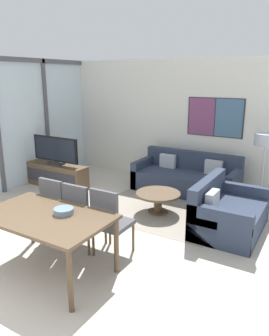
% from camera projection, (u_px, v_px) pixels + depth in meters
% --- Properties ---
extents(wall_back, '(6.62, 0.09, 2.80)m').
position_uv_depth(wall_back, '(178.00, 121.00, 7.58)').
color(wall_back, silver).
rests_on(wall_back, ground_plane).
extents(area_rug, '(2.30, 1.64, 0.01)m').
position_uv_depth(area_rug, '(158.00, 212.00, 6.00)').
color(area_rug, gray).
rests_on(area_rug, ground_plane).
extents(tv_console, '(1.52, 0.42, 0.52)m').
position_uv_depth(tv_console, '(57.00, 175.00, 7.36)').
color(tv_console, brown).
rests_on(tv_console, ground_plane).
extents(television, '(1.24, 0.20, 0.62)m').
position_uv_depth(television, '(55.00, 151.00, 7.21)').
color(television, '#2D2D33').
rests_on(television, tv_console).
extents(sofa_main, '(2.20, 0.95, 0.82)m').
position_uv_depth(sofa_main, '(187.00, 179.00, 7.08)').
color(sofa_main, '#2D384C').
rests_on(sofa_main, ground_plane).
extents(sofa_side, '(0.95, 1.42, 0.82)m').
position_uv_depth(sofa_side, '(225.00, 214.00, 5.26)').
color(sofa_side, '#2D384C').
rests_on(sofa_side, ground_plane).
extents(coffee_table, '(0.81, 0.81, 0.38)m').
position_uv_depth(coffee_table, '(158.00, 198.00, 5.92)').
color(coffee_table, brown).
rests_on(coffee_table, ground_plane).
extents(dining_table, '(1.62, 0.97, 0.78)m').
position_uv_depth(dining_table, '(45.00, 221.00, 4.00)').
color(dining_table, brown).
rests_on(dining_table, ground_plane).
extents(dining_chair_left, '(0.46, 0.46, 0.99)m').
position_uv_depth(dining_chair_left, '(58.00, 206.00, 4.85)').
color(dining_chair_left, '#4C4C51').
rests_on(dining_chair_left, ground_plane).
extents(dining_chair_centre, '(0.46, 0.46, 0.99)m').
position_uv_depth(dining_chair_centre, '(82.00, 213.00, 4.60)').
color(dining_chair_centre, '#4C4C51').
rests_on(dining_chair_centre, ground_plane).
extents(dining_chair_right, '(0.46, 0.46, 0.99)m').
position_uv_depth(dining_chair_right, '(109.00, 219.00, 4.39)').
color(dining_chair_right, '#4C4C51').
rests_on(dining_chair_right, ground_plane).
extents(fruit_bowl, '(0.25, 0.25, 0.07)m').
position_uv_depth(fruit_bowl, '(64.00, 211.00, 4.00)').
color(fruit_bowl, slate).
rests_on(fruit_bowl, dining_table).
extents(floor_lamp, '(0.41, 0.41, 1.40)m').
position_uv_depth(floor_lamp, '(265.00, 144.00, 6.00)').
color(floor_lamp, '#2D2D33').
rests_on(floor_lamp, ground_plane).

